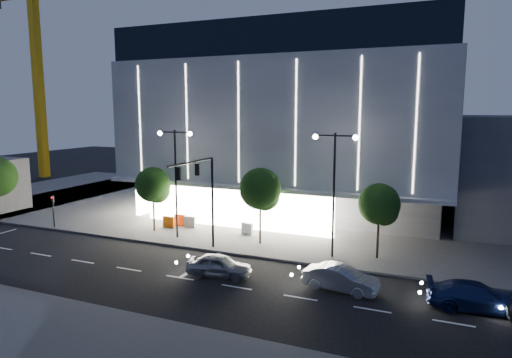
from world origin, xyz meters
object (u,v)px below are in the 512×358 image
at_px(tree_right, 379,206).
at_px(street_lamp_west, 176,167).
at_px(tree_left, 153,187).
at_px(barrier_d, 247,229).
at_px(car_third, 477,297).
at_px(tree_mid, 261,191).
at_px(tower_crane, 41,44).
at_px(traffic_mast, 203,187).
at_px(street_lamp_east, 334,177).
at_px(barrier_b, 190,222).
at_px(ped_signal_far, 53,208).
at_px(barrier_a, 169,222).
at_px(barrier_c, 180,220).
at_px(car_second, 341,278).
at_px(car_lead, 219,265).

bearing_deg(tree_right, street_lamp_west, -176.36).
bearing_deg(tree_left, barrier_d, 13.70).
xyz_separation_m(tree_right, car_third, (6.05, -6.34, -3.15)).
bearing_deg(tree_mid, tower_crane, 154.98).
height_order(traffic_mast, street_lamp_east, street_lamp_east).
distance_m(street_lamp_east, tower_crane, 57.35).
bearing_deg(street_lamp_east, tree_mid, 170.31).
xyz_separation_m(street_lamp_east, barrier_b, (-13.71, 3.14, -5.31)).
height_order(tower_crane, barrier_d, tower_crane).
xyz_separation_m(ped_signal_far, barrier_a, (9.56, 3.89, -1.24)).
bearing_deg(ped_signal_far, tree_right, 5.14).
xyz_separation_m(traffic_mast, tower_crane, (-41.92, 24.66, 15.48)).
bearing_deg(barrier_c, barrier_d, -7.89).
xyz_separation_m(traffic_mast, ped_signal_far, (-16.00, 1.16, -3.14)).
relative_size(traffic_mast, tower_crane, 0.22).
bearing_deg(barrier_c, tree_left, -119.31).
distance_m(tree_left, tree_right, 19.00).
distance_m(traffic_mast, car_third, 18.77).
height_order(traffic_mast, car_second, traffic_mast).
height_order(ped_signal_far, barrier_d, ped_signal_far).
bearing_deg(car_third, tree_mid, 60.41).
height_order(street_lamp_west, barrier_d, street_lamp_west).
distance_m(ped_signal_far, tower_crane, 39.63).
bearing_deg(ped_signal_far, barrier_c, 25.78).
xyz_separation_m(ped_signal_far, car_second, (26.86, -4.03, -1.15)).
height_order(ped_signal_far, tree_left, tree_left).
bearing_deg(tree_left, barrier_b, 43.11).
bearing_deg(street_lamp_west, tree_mid, 8.26).
relative_size(tower_crane, car_lead, 7.63).
bearing_deg(barrier_c, car_third, -24.31).
bearing_deg(tower_crane, traffic_mast, -30.47).
bearing_deg(tree_mid, car_third, -22.84).
distance_m(ped_signal_far, car_third, 34.31).
bearing_deg(barrier_b, barrier_c, 168.01).
height_order(tower_crane, tree_mid, tower_crane).
bearing_deg(tree_mid, barrier_d, 136.20).
bearing_deg(barrier_b, ped_signal_far, -157.28).
bearing_deg(tree_right, barrier_a, 175.76).
xyz_separation_m(traffic_mast, street_lamp_east, (9.00, 2.66, 0.93)).
distance_m(tower_crane, barrier_d, 50.98).
bearing_deg(car_lead, street_lamp_west, 41.21).
height_order(street_lamp_west, car_second, street_lamp_west).
bearing_deg(barrier_d, barrier_c, -169.36).
distance_m(car_third, barrier_d, 18.98).
height_order(tower_crane, tree_left, tower_crane).
bearing_deg(barrier_c, car_lead, -51.23).
xyz_separation_m(car_lead, barrier_c, (-9.04, 9.66, -0.06)).
relative_size(tree_left, car_second, 1.28).
distance_m(street_lamp_west, ped_signal_far, 12.76).
xyz_separation_m(street_lamp_west, car_third, (22.08, -5.32, -5.22)).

